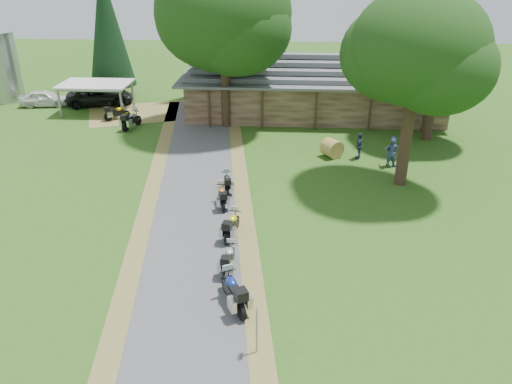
# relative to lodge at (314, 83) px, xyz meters

# --- Properties ---
(ground) EXTENTS (120.00, 120.00, 0.00)m
(ground) POSITION_rel_lodge_xyz_m (-6.00, -24.00, -2.45)
(ground) COLOR #2F5718
(ground) RESTS_ON ground
(driveway) EXTENTS (51.95, 51.95, 0.00)m
(driveway) POSITION_rel_lodge_xyz_m (-6.50, -20.00, -2.45)
(driveway) COLOR #464648
(driveway) RESTS_ON ground
(lodge) EXTENTS (21.40, 9.40, 4.90)m
(lodge) POSITION_rel_lodge_xyz_m (0.00, 0.00, 0.00)
(lodge) COLOR #4F3728
(lodge) RESTS_ON ground
(silo) EXTENTS (3.52, 3.52, 6.47)m
(silo) POSITION_rel_lodge_xyz_m (-27.51, 2.06, 0.78)
(silo) COLOR gray
(silo) RESTS_ON ground
(carport) EXTENTS (5.66, 3.79, 2.44)m
(carport) POSITION_rel_lodge_xyz_m (-17.94, -1.00, -1.23)
(carport) COLOR silver
(carport) RESTS_ON ground
(car_white_sedan) EXTENTS (2.98, 5.51, 1.74)m
(car_white_sedan) POSITION_rel_lodge_xyz_m (-23.17, 0.42, -1.58)
(car_white_sedan) COLOR silver
(car_white_sedan) RESTS_ON ground
(car_dark_suv) EXTENTS (4.16, 6.59, 2.34)m
(car_dark_suv) POSITION_rel_lodge_xyz_m (-18.50, 1.17, -1.28)
(car_dark_suv) COLOR black
(car_dark_suv) RESTS_ON ground
(motorcycle_row_a) EXTENTS (1.56, 2.22, 1.45)m
(motorcycle_row_a) POSITION_rel_lodge_xyz_m (-3.98, -25.55, -1.72)
(motorcycle_row_a) COLOR navy
(motorcycle_row_a) RESTS_ON ground
(motorcycle_row_b) EXTENTS (0.70, 1.80, 1.20)m
(motorcycle_row_b) POSITION_rel_lodge_xyz_m (-4.42, -23.18, -1.85)
(motorcycle_row_b) COLOR #9C9EA3
(motorcycle_row_b) RESTS_ON ground
(motorcycle_row_c) EXTENTS (0.95, 1.99, 1.31)m
(motorcycle_row_c) POSITION_rel_lodge_xyz_m (-4.59, -20.44, -1.80)
(motorcycle_row_c) COLOR yellow
(motorcycle_row_c) RESTS_ON ground
(motorcycle_row_d) EXTENTS (0.98, 1.89, 1.24)m
(motorcycle_row_d) POSITION_rel_lodge_xyz_m (-5.44, -17.34, -1.83)
(motorcycle_row_d) COLOR #D15F1F
(motorcycle_row_d) RESTS_ON ground
(motorcycle_row_e) EXTENTS (0.86, 1.79, 1.17)m
(motorcycle_row_e) POSITION_rel_lodge_xyz_m (-5.38, -15.54, -1.86)
(motorcycle_row_e) COLOR black
(motorcycle_row_e) RESTS_ON ground
(motorcycle_carport_a) EXTENTS (1.88, 1.59, 1.29)m
(motorcycle_carport_a) POSITION_rel_lodge_xyz_m (-15.73, -2.96, -1.81)
(motorcycle_carport_a) COLOR #D9A601
(motorcycle_carport_a) RESTS_ON ground
(motorcycle_carport_b) EXTENTS (1.30, 2.25, 1.46)m
(motorcycle_carport_b) POSITION_rel_lodge_xyz_m (-13.92, -5.02, -1.72)
(motorcycle_carport_b) COLOR gray
(motorcycle_carport_b) RESTS_ON ground
(person_a) EXTENTS (0.68, 0.54, 2.18)m
(person_a) POSITION_rel_lodge_xyz_m (4.41, -11.38, -1.36)
(person_a) COLOR navy
(person_a) RESTS_ON ground
(person_b) EXTENTS (0.78, 0.71, 2.25)m
(person_b) POSITION_rel_lodge_xyz_m (4.46, -11.14, -1.32)
(person_b) COLOR navy
(person_b) RESTS_ON ground
(person_c) EXTENTS (0.57, 0.68, 2.05)m
(person_c) POSITION_rel_lodge_xyz_m (2.59, -10.13, -1.43)
(person_c) COLOR navy
(person_c) RESTS_ON ground
(hay_bale) EXTENTS (1.59, 1.56, 1.18)m
(hay_bale) POSITION_rel_lodge_xyz_m (0.87, -9.93, -1.86)
(hay_bale) COLOR olive
(hay_bale) RESTS_ON ground
(sign_post) EXTENTS (0.34, 0.06, 1.87)m
(sign_post) POSITION_rel_lodge_xyz_m (-2.94, -27.99, -1.52)
(sign_post) COLOR gray
(sign_post) RESTS_ON ground
(oak_lodge_left) EXTENTS (9.64, 9.64, 13.38)m
(oak_lodge_left) POSITION_rel_lodge_xyz_m (-6.80, -4.07, 4.24)
(oak_lodge_left) COLOR #173810
(oak_lodge_left) RESTS_ON ground
(oak_lodge_right) EXTENTS (6.84, 6.84, 9.99)m
(oak_lodge_right) POSITION_rel_lodge_xyz_m (7.94, -6.02, 2.55)
(oak_lodge_right) COLOR #173810
(oak_lodge_right) RESTS_ON ground
(oak_driveway) EXTENTS (7.18, 7.18, 12.52)m
(oak_driveway) POSITION_rel_lodge_xyz_m (4.55, -13.89, 3.81)
(oak_driveway) COLOR #173810
(oak_driveway) RESTS_ON ground
(cedar_near) EXTENTS (3.86, 3.86, 14.46)m
(cedar_near) POSITION_rel_lodge_xyz_m (-9.26, 3.95, 4.78)
(cedar_near) COLOR black
(cedar_near) RESTS_ON ground
(cedar_far) EXTENTS (4.10, 4.10, 11.45)m
(cedar_far) POSITION_rel_lodge_xyz_m (-18.13, 3.98, 3.27)
(cedar_far) COLOR black
(cedar_far) RESTS_ON ground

